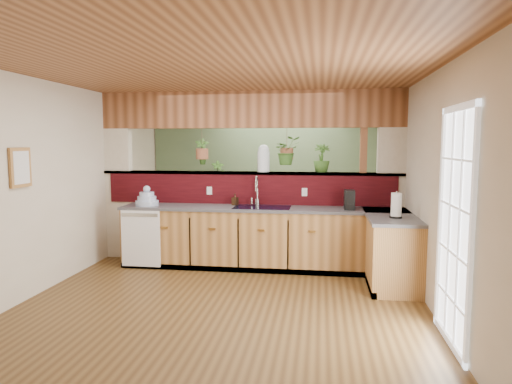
# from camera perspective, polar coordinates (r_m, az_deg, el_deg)

# --- Properties ---
(ground) EXTENTS (4.60, 7.00, 0.01)m
(ground) POSITION_cam_1_polar(r_m,az_deg,el_deg) (5.91, -2.95, -11.87)
(ground) COLOR #523719
(ground) RESTS_ON ground
(ceiling) EXTENTS (4.60, 7.00, 0.01)m
(ceiling) POSITION_cam_1_polar(r_m,az_deg,el_deg) (5.67, -3.10, 13.99)
(ceiling) COLOR brown
(ceiling) RESTS_ON ground
(wall_back) EXTENTS (4.60, 0.02, 2.60)m
(wall_back) POSITION_cam_1_polar(r_m,az_deg,el_deg) (9.09, 1.25, 2.83)
(wall_back) COLOR beige
(wall_back) RESTS_ON ground
(wall_front) EXTENTS (4.60, 0.02, 2.60)m
(wall_front) POSITION_cam_1_polar(r_m,az_deg,el_deg) (2.35, -19.90, -7.15)
(wall_front) COLOR beige
(wall_front) RESTS_ON ground
(wall_left) EXTENTS (0.02, 7.00, 2.60)m
(wall_left) POSITION_cam_1_polar(r_m,az_deg,el_deg) (6.49, -23.37, 1.00)
(wall_left) COLOR beige
(wall_left) RESTS_ON ground
(wall_right) EXTENTS (0.02, 7.00, 2.60)m
(wall_right) POSITION_cam_1_polar(r_m,az_deg,el_deg) (5.67, 20.45, 0.44)
(wall_right) COLOR beige
(wall_right) RESTS_ON ground
(pass_through_partition) EXTENTS (4.60, 0.21, 2.60)m
(pass_through_partition) POSITION_cam_1_polar(r_m,az_deg,el_deg) (6.97, -0.64, 0.92)
(pass_through_partition) COLOR beige
(pass_through_partition) RESTS_ON ground
(pass_through_ledge) EXTENTS (4.60, 0.21, 0.04)m
(pass_through_ledge) POSITION_cam_1_polar(r_m,az_deg,el_deg) (6.96, -0.87, 2.39)
(pass_through_ledge) COLOR brown
(pass_through_ledge) RESTS_ON ground
(header_beam) EXTENTS (4.60, 0.15, 0.55)m
(header_beam) POSITION_cam_1_polar(r_m,az_deg,el_deg) (6.97, -0.89, 10.26)
(header_beam) COLOR brown
(header_beam) RESTS_ON ground
(sage_backwall) EXTENTS (4.55, 0.02, 2.55)m
(sage_backwall) POSITION_cam_1_polar(r_m,az_deg,el_deg) (9.07, 1.23, 2.82)
(sage_backwall) COLOR #566F4C
(sage_backwall) RESTS_ON ground
(countertop) EXTENTS (4.14, 1.52, 0.90)m
(countertop) POSITION_cam_1_polar(r_m,az_deg,el_deg) (6.53, 5.78, -6.06)
(countertop) COLOR olive
(countertop) RESTS_ON ground
(dishwasher) EXTENTS (0.58, 0.03, 0.82)m
(dishwasher) POSITION_cam_1_polar(r_m,az_deg,el_deg) (6.83, -14.22, -5.62)
(dishwasher) COLOR white
(dishwasher) RESTS_ON ground
(navy_sink) EXTENTS (0.82, 0.50, 0.18)m
(navy_sink) POSITION_cam_1_polar(r_m,az_deg,el_deg) (6.62, 0.77, -2.59)
(navy_sink) COLOR black
(navy_sink) RESTS_ON countertop
(french_door) EXTENTS (0.06, 1.02, 2.16)m
(french_door) POSITION_cam_1_polar(r_m,az_deg,el_deg) (4.44, 23.50, -4.42)
(french_door) COLOR white
(french_door) RESTS_ON ground
(framed_print) EXTENTS (0.04, 0.35, 0.45)m
(framed_print) POSITION_cam_1_polar(r_m,az_deg,el_deg) (5.79, -27.36, 2.74)
(framed_print) COLOR olive
(framed_print) RESTS_ON wall_left
(faucet) EXTENTS (0.20, 0.20, 0.45)m
(faucet) POSITION_cam_1_polar(r_m,az_deg,el_deg) (6.75, 0.08, 0.31)
(faucet) COLOR #B7B7B2
(faucet) RESTS_ON countertop
(dish_stack) EXTENTS (0.34, 0.34, 0.30)m
(dish_stack) POSITION_cam_1_polar(r_m,az_deg,el_deg) (6.97, -13.48, -0.89)
(dish_stack) COLOR #A1B2D0
(dish_stack) RESTS_ON countertop
(soap_dispenser) EXTENTS (0.10, 0.10, 0.17)m
(soap_dispenser) POSITION_cam_1_polar(r_m,az_deg,el_deg) (6.82, -2.64, -0.94)
(soap_dispenser) COLOR #342113
(soap_dispenser) RESTS_ON countertop
(coffee_maker) EXTENTS (0.14, 0.24, 0.27)m
(coffee_maker) POSITION_cam_1_polar(r_m,az_deg,el_deg) (6.51, 11.59, -1.05)
(coffee_maker) COLOR black
(coffee_maker) RESTS_ON countertop
(paper_towel) EXTENTS (0.16, 0.16, 0.33)m
(paper_towel) POSITION_cam_1_polar(r_m,az_deg,el_deg) (5.91, 17.13, -1.65)
(paper_towel) COLOR black
(paper_towel) RESTS_ON countertop
(glass_jar) EXTENTS (0.19, 0.19, 0.41)m
(glass_jar) POSITION_cam_1_polar(r_m,az_deg,el_deg) (6.92, 0.95, 4.25)
(glass_jar) COLOR silver
(glass_jar) RESTS_ON pass_through_ledge
(ledge_plant_right) EXTENTS (0.28, 0.28, 0.43)m
(ledge_plant_right) POSITION_cam_1_polar(r_m,az_deg,el_deg) (6.86, 8.20, 4.22)
(ledge_plant_right) COLOR #2F561E
(ledge_plant_right) RESTS_ON pass_through_ledge
(hanging_plant_a) EXTENTS (0.24, 0.19, 0.53)m
(hanging_plant_a) POSITION_cam_1_polar(r_m,az_deg,el_deg) (7.10, -6.77, 6.10)
(hanging_plant_a) COLOR brown
(hanging_plant_a) RESTS_ON header_beam
(hanging_plant_b) EXTENTS (0.48, 0.46, 0.55)m
(hanging_plant_b) POSITION_cam_1_polar(r_m,az_deg,el_deg) (6.88, 3.87, 6.68)
(hanging_plant_b) COLOR brown
(hanging_plant_b) RESTS_ON header_beam
(shelving_console) EXTENTS (1.58, 0.52, 1.03)m
(shelving_console) POSITION_cam_1_polar(r_m,az_deg,el_deg) (8.98, -1.31, -2.35)
(shelving_console) COLOR black
(shelving_console) RESTS_ON ground
(shelf_plant_a) EXTENTS (0.29, 0.24, 0.47)m
(shelf_plant_a) POSITION_cam_1_polar(r_m,az_deg,el_deg) (9.01, -4.80, 2.46)
(shelf_plant_a) COLOR #2F561E
(shelf_plant_a) RESTS_ON shelving_console
(shelf_plant_b) EXTENTS (0.31, 0.31, 0.43)m
(shelf_plant_b) POSITION_cam_1_polar(r_m,az_deg,el_deg) (8.85, 0.85, 2.28)
(shelf_plant_b) COLOR #2F561E
(shelf_plant_b) RESTS_ON shelving_console
(floor_plant) EXTENTS (0.83, 0.76, 0.79)m
(floor_plant) POSITION_cam_1_polar(r_m,az_deg,el_deg) (7.72, 4.00, -4.53)
(floor_plant) COLOR #2F561E
(floor_plant) RESTS_ON ground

